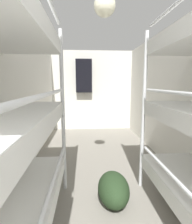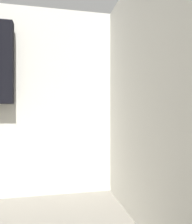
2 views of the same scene
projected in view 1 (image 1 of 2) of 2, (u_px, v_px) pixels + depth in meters
wall_left at (15, 100)px, 2.31m from camera, size 0.06×5.39×2.23m
wall_right at (183, 99)px, 2.47m from camera, size 0.06×5.39×2.23m
wall_back at (92, 91)px, 5.01m from camera, size 2.37×0.06×2.23m
duffel_bag at (113, 189)px, 1.93m from camera, size 0.34×0.51×0.34m
hanging_coat at (84, 76)px, 4.78m from camera, size 0.44×0.12×0.90m
ceiling_light at (105, 6)px, 1.91m from camera, size 0.24×0.24×0.24m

